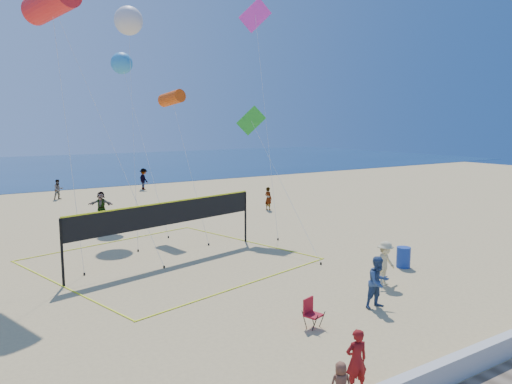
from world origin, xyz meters
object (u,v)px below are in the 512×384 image
trash_barrel (403,257)px  volleyball_net (168,220)px  woman (356,360)px  camp_chair (311,311)px

trash_barrel → volleyball_net: (-7.91, 6.44, 1.40)m
woman → trash_barrel: (8.71, 6.06, -0.31)m
camp_chair → trash_barrel: bearing=4.2°
woman → camp_chair: 3.66m
volleyball_net → trash_barrel: bearing=-52.5°
woman → camp_chair: size_ratio=1.51×
woman → trash_barrel: woman is taller
trash_barrel → camp_chair: bearing=-159.6°
camp_chair → trash_barrel: size_ratio=1.13×
camp_chair → volleyball_net: (-0.65, 9.14, 1.34)m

